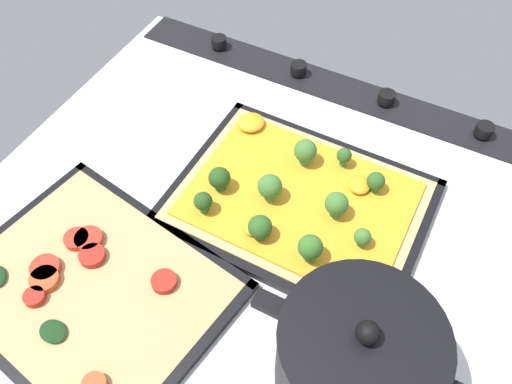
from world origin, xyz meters
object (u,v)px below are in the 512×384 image
at_px(baking_tray_back, 92,290).
at_px(cooking_pot, 356,358).
at_px(baking_tray_front, 299,204).
at_px(veggie_pizza_back, 88,286).
at_px(broccoli_pizza, 297,198).

height_order(baking_tray_back, cooking_pot, cooking_pot).
distance_m(baking_tray_front, cooking_pot, 0.25).
distance_m(baking_tray_front, baking_tray_back, 0.30).
relative_size(baking_tray_back, veggie_pizza_back, 1.08).
distance_m(broccoli_pizza, veggie_pizza_back, 0.30).
relative_size(broccoli_pizza, veggie_pizza_back, 0.96).
height_order(broccoli_pizza, veggie_pizza_back, broccoli_pizza).
xyz_separation_m(baking_tray_front, cooking_pot, (-0.15, 0.19, 0.06)).
relative_size(broccoli_pizza, baking_tray_back, 0.89).
distance_m(baking_tray_front, veggie_pizza_back, 0.30).
relative_size(baking_tray_front, broccoli_pizza, 1.07).
relative_size(baking_tray_front, cooking_pot, 1.47).
relative_size(baking_tray_back, cooking_pot, 1.54).
xyz_separation_m(baking_tray_front, broccoli_pizza, (0.00, 0.00, 0.01)).
relative_size(baking_tray_front, veggie_pizza_back, 1.03).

